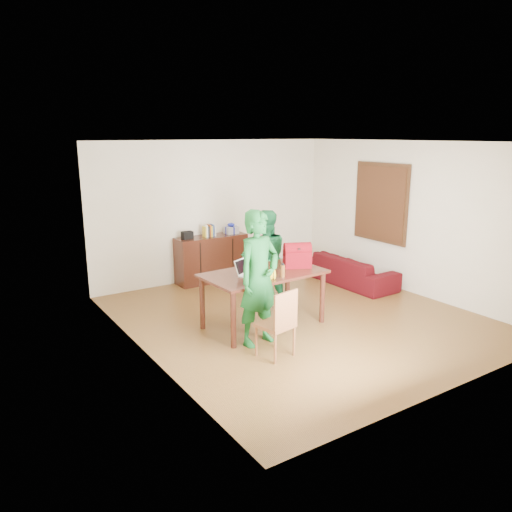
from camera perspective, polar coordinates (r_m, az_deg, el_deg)
room at (r=7.69m, az=4.56°, el=2.48°), size 5.20×5.70×2.90m
table at (r=7.37m, az=0.85°, el=-2.68°), size 1.81×1.07×0.83m
chair at (r=6.52m, az=2.30°, el=-9.20°), size 0.48×0.47×0.91m
person_near at (r=6.70m, az=0.32°, el=-2.56°), size 0.74×0.56×1.85m
person_far at (r=8.23m, az=1.03°, el=-0.29°), size 0.95×0.85×1.62m
laptop at (r=7.15m, az=-0.55°, el=-1.92°), size 0.40×0.35×0.23m
bananas at (r=6.98m, az=1.91°, el=-2.47°), size 0.15×0.10×0.05m
bottle at (r=7.08m, az=3.06°, el=-1.64°), size 0.08×0.08×0.20m
red_bag at (r=7.61m, az=4.74°, el=-0.17°), size 0.47×0.38×0.30m
sofa at (r=9.72m, az=10.84°, el=-1.59°), size 0.74×1.87×0.54m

